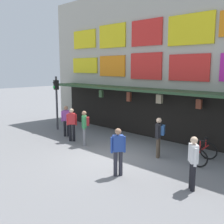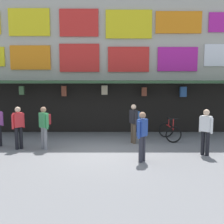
{
  "view_description": "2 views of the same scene",
  "coord_description": "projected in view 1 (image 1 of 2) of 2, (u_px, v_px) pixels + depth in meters",
  "views": [
    {
      "loc": [
        7.34,
        -7.55,
        3.71
      ],
      "look_at": [
        -1.25,
        1.4,
        1.64
      ],
      "focal_mm": 42.79,
      "sensor_mm": 36.0,
      "label": 1
    },
    {
      "loc": [
        0.4,
        -9.99,
        2.8
      ],
      "look_at": [
        0.39,
        1.0,
        1.42
      ],
      "focal_mm": 43.92,
      "sensor_mm": 36.0,
      "label": 2
    }
  ],
  "objects": [
    {
      "name": "pedestrian_in_purple",
      "position": [
        118.0,
        149.0,
        9.12
      ],
      "size": [
        0.39,
        0.45,
        1.68
      ],
      "color": "#2D2D38",
      "rests_on": "ground"
    },
    {
      "name": "pedestrian_in_white",
      "position": [
        72.0,
        123.0,
        13.47
      ],
      "size": [
        0.41,
        0.41,
        1.68
      ],
      "color": "black",
      "rests_on": "ground"
    },
    {
      "name": "pedestrian_in_yellow",
      "position": [
        66.0,
        119.0,
        14.43
      ],
      "size": [
        0.4,
        0.42,
        1.68
      ],
      "color": "black",
      "rests_on": "ground"
    },
    {
      "name": "traffic_light_near",
      "position": [
        56.0,
        94.0,
        15.86
      ],
      "size": [
        0.33,
        0.35,
        3.2
      ],
      "color": "#38383D",
      "rests_on": "ground"
    },
    {
      "name": "shopfront",
      "position": [
        173.0,
        63.0,
        13.6
      ],
      "size": [
        18.0,
        2.6,
        8.0
      ],
      "color": "#B2AD9E",
      "rests_on": "ground"
    },
    {
      "name": "ground_plane",
      "position": [
        110.0,
        159.0,
        11.0
      ],
      "size": [
        80.0,
        80.0,
        0.0
      ],
      "primitive_type": "plane",
      "color": "slate"
    },
    {
      "name": "pedestrian_in_blue",
      "position": [
        159.0,
        134.0,
        11.0
      ],
      "size": [
        0.45,
        0.49,
        1.68
      ],
      "color": "brown",
      "rests_on": "ground"
    },
    {
      "name": "pedestrian_in_green",
      "position": [
        85.0,
        125.0,
        12.76
      ],
      "size": [
        0.47,
        0.47,
        1.68
      ],
      "color": "gray",
      "rests_on": "ground"
    },
    {
      "name": "bicycle_parked",
      "position": [
        204.0,
        154.0,
        10.4
      ],
      "size": [
        0.83,
        1.23,
        1.05
      ],
      "color": "black",
      "rests_on": "ground"
    },
    {
      "name": "pedestrian_in_black",
      "position": [
        193.0,
        160.0,
        8.05
      ],
      "size": [
        0.41,
        0.41,
        1.68
      ],
      "color": "black",
      "rests_on": "ground"
    }
  ]
}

